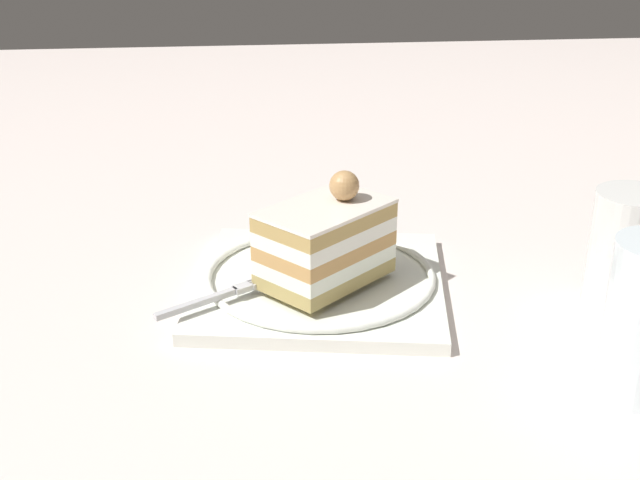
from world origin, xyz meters
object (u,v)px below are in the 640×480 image
at_px(dessert_plate, 320,281).
at_px(whipped_cream_dollop, 267,229).
at_px(fork, 225,294).
at_px(drink_glass_near, 627,260).
at_px(cake_slice, 326,241).

xyz_separation_m(dessert_plate, whipped_cream_dollop, (0.04, -0.06, 0.03)).
height_order(whipped_cream_dollop, fork, whipped_cream_dollop).
distance_m(dessert_plate, drink_glass_near, 0.26).
xyz_separation_m(cake_slice, whipped_cream_dollop, (0.05, -0.08, -0.02)).
bearing_deg(drink_glass_near, fork, -3.97).
height_order(dessert_plate, drink_glass_near, drink_glass_near).
xyz_separation_m(cake_slice, drink_glass_near, (-0.24, 0.05, -0.01)).
bearing_deg(dessert_plate, cake_slice, 102.74).
xyz_separation_m(whipped_cream_dollop, fork, (0.04, 0.10, -0.01)).
relative_size(dessert_plate, cake_slice, 1.93).
bearing_deg(dessert_plate, fork, 25.46).
bearing_deg(whipped_cream_dollop, fork, 68.49).
bearing_deg(fork, cake_slice, -164.01).
relative_size(whipped_cream_dollop, drink_glass_near, 0.33).
bearing_deg(cake_slice, drink_glass_near, 168.98).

